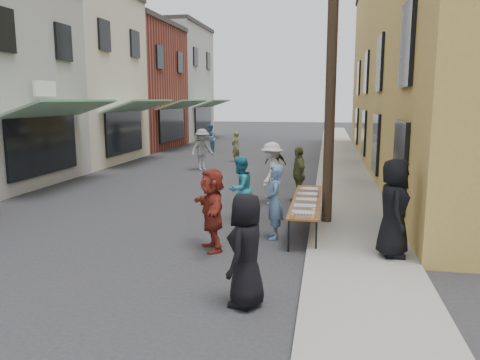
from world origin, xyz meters
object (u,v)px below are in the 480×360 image
(utility_pole_near, at_px, (332,46))
(guest_front_c, at_px, (240,189))
(utility_pole_far, at_px, (329,82))
(serving_table, at_px, (307,201))
(server, at_px, (394,208))
(utility_pole_mid, at_px, (330,73))
(catering_tray_sausage, at_px, (303,214))
(guest_front_a, at_px, (246,250))

(utility_pole_near, distance_m, guest_front_c, 4.29)
(utility_pole_far, distance_m, guest_front_c, 24.36)
(serving_table, bearing_deg, server, -48.62)
(server, bearing_deg, utility_pole_mid, 6.78)
(utility_pole_near, height_order, catering_tray_sausage, utility_pole_near)
(catering_tray_sausage, bearing_deg, guest_front_a, -103.69)
(utility_pole_mid, bearing_deg, server, -84.88)
(server, bearing_deg, utility_pole_near, 28.97)
(utility_pole_mid, distance_m, guest_front_c, 12.73)
(catering_tray_sausage, distance_m, server, 1.87)
(utility_pole_far, bearing_deg, guest_front_c, -95.45)
(utility_pole_mid, relative_size, guest_front_c, 5.18)
(utility_pole_near, xyz_separation_m, serving_table, (-0.50, -0.48, -3.79))
(utility_pole_mid, height_order, server, utility_pole_mid)
(catering_tray_sausage, xyz_separation_m, guest_front_a, (-0.73, -2.99, 0.11))
(guest_front_a, height_order, server, server)
(serving_table, distance_m, guest_front_c, 1.86)
(utility_pole_far, relative_size, catering_tray_sausage, 18.00)
(guest_front_a, distance_m, server, 3.63)
(serving_table, bearing_deg, catering_tray_sausage, -90.00)
(catering_tray_sausage, xyz_separation_m, guest_front_c, (-1.79, 2.14, 0.08))
(catering_tray_sausage, height_order, guest_front_c, guest_front_c)
(guest_front_a, relative_size, guest_front_c, 1.04)
(utility_pole_far, relative_size, guest_front_a, 4.99)
(catering_tray_sausage, distance_m, guest_front_a, 3.08)
(utility_pole_far, distance_m, serving_table, 24.77)
(catering_tray_sausage, bearing_deg, server, -12.31)
(utility_pole_far, relative_size, guest_front_c, 5.18)
(guest_front_c, bearing_deg, catering_tray_sausage, 64.28)
(utility_pole_mid, distance_m, utility_pole_far, 12.00)
(utility_pole_near, distance_m, guest_front_a, 6.38)
(utility_pole_mid, bearing_deg, catering_tray_sausage, -92.03)
(guest_front_c, bearing_deg, server, 79.20)
(utility_pole_near, bearing_deg, utility_pole_far, 90.00)
(utility_pole_far, bearing_deg, catering_tray_sausage, -91.10)
(utility_pole_mid, distance_m, serving_table, 13.05)
(utility_pole_far, distance_m, server, 26.77)
(serving_table, height_order, catering_tray_sausage, catering_tray_sausage)
(guest_front_a, bearing_deg, serving_table, -175.48)
(utility_pole_far, xyz_separation_m, server, (1.30, -26.52, -3.41))
(serving_table, bearing_deg, guest_front_a, -98.92)
(utility_pole_near, bearing_deg, server, -62.69)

